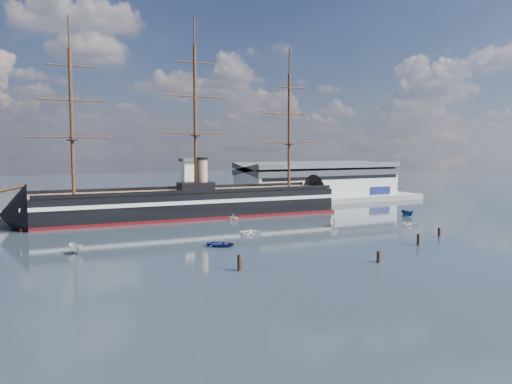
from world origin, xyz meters
name	(u,v)px	position (x,y,z in m)	size (l,w,h in m)	color
ground	(222,226)	(0.00, 40.00, 0.00)	(600.00, 600.00, 0.00)	#1C242C
quay	(206,209)	(10.00, 76.00, 0.00)	(180.00, 18.00, 2.00)	slate
warehouse	(318,180)	(58.00, 80.00, 7.98)	(63.00, 21.00, 11.60)	#B7BABC
quay_tower	(189,181)	(3.00, 73.00, 9.75)	(5.00, 5.00, 15.00)	silver
warship	(184,204)	(-3.27, 60.00, 4.04)	(113.29, 20.93, 53.94)	black
motorboat_a	(76,254)	(-38.61, 22.11, 0.00)	(6.02, 2.21, 2.41)	beige
motorboat_b	(252,234)	(1.24, 25.79, 0.00)	(3.31, 1.33, 1.55)	white
motorboat_c	(334,227)	(25.09, 25.81, 0.00)	(5.56, 2.04, 2.22)	silver
motorboat_d	(233,221)	(6.95, 48.00, 0.00)	(5.52, 2.39, 2.02)	beige
motorboat_e	(411,225)	(44.34, 18.17, 0.00)	(2.66, 1.06, 1.24)	silver
motorboat_f	(407,216)	(56.54, 31.84, 0.00)	(5.66, 2.08, 2.26)	navy
motorboat_g	(221,247)	(-11.34, 15.26, 0.00)	(3.59, 1.44, 1.68)	navy
piling_near_left	(239,271)	(-16.88, -4.65, 0.00)	(0.64, 0.64, 3.38)	black
piling_near_mid	(378,263)	(7.37, -10.86, 0.00)	(0.64, 0.64, 2.76)	black
piling_near_right	(418,245)	(25.57, -2.51, 0.00)	(0.64, 0.64, 3.10)	black
piling_far_right	(439,236)	(37.81, 3.01, 0.00)	(0.64, 0.64, 2.66)	black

